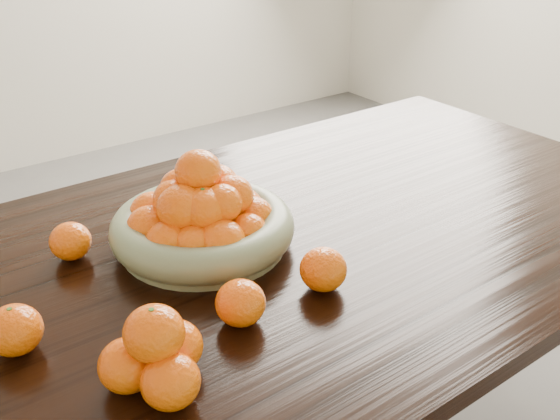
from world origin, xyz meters
TOP-DOWN VIEW (x-y plane):
  - dining_table at (0.00, 0.00)m, footprint 2.00×1.00m
  - fruit_bowl at (-0.08, 0.07)m, footprint 0.36×0.36m
  - orange_pyramid at (-0.33, -0.23)m, footprint 0.16×0.15m
  - loose_orange_0 at (-0.47, -0.04)m, footprint 0.08×0.08m
  - loose_orange_1 at (-0.16, -0.18)m, footprint 0.08×0.08m
  - loose_orange_2 at (0.01, -0.18)m, footprint 0.08×0.08m
  - loose_orange_3 at (-0.31, 0.18)m, footprint 0.08×0.08m

SIDE VIEW (x-z plane):
  - dining_table at x=0.00m, z-range 0.29..1.04m
  - loose_orange_3 at x=-0.31m, z-range 0.75..0.82m
  - loose_orange_1 at x=-0.16m, z-range 0.75..0.83m
  - loose_orange_2 at x=0.01m, z-range 0.75..0.83m
  - loose_orange_0 at x=-0.47m, z-range 0.75..0.83m
  - orange_pyramid at x=-0.33m, z-range 0.74..0.87m
  - fruit_bowl at x=-0.08m, z-range 0.71..0.91m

